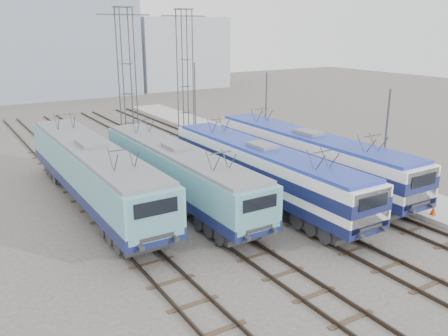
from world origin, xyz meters
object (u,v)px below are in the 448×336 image
(catenary_tower_east, at_px, (185,69))
(safety_cone, at_px, (433,211))
(locomotive_center_left, at_px, (178,171))
(locomotive_far_right, at_px, (309,154))
(locomotive_center_right, at_px, (263,168))
(catenary_tower_west, at_px, (127,74))
(mast_rear, at_px, (195,98))
(mast_front, at_px, (385,147))
(locomotive_far_left, at_px, (93,170))
(mast_mid, at_px, (266,116))

(catenary_tower_east, bearing_deg, safety_cone, -84.86)
(locomotive_center_left, relative_size, locomotive_far_right, 0.96)
(locomotive_center_right, bearing_deg, catenary_tower_west, 97.84)
(mast_rear, bearing_deg, locomotive_center_right, -107.34)
(mast_rear, height_order, safety_cone, mast_rear)
(mast_front, bearing_deg, catenary_tower_east, 95.45)
(mast_front, bearing_deg, mast_rear, 90.00)
(locomotive_far_right, bearing_deg, locomotive_far_left, 164.27)
(locomotive_far_left, xyz_separation_m, locomotive_far_right, (13.50, -3.80, -0.05))
(locomotive_far_right, distance_m, mast_mid, 7.75)
(catenary_tower_west, xyz_separation_m, mast_mid, (8.60, -8.00, -3.14))
(catenary_tower_west, relative_size, mast_mid, 1.71)
(locomotive_center_right, xyz_separation_m, mast_rear, (6.35, 20.34, 1.29))
(catenary_tower_west, height_order, catenary_tower_east, same)
(locomotive_center_left, height_order, mast_rear, mast_rear)
(locomotive_center_right, bearing_deg, mast_rear, 72.66)
(mast_rear, bearing_deg, catenary_tower_east, -136.40)
(catenary_tower_east, relative_size, safety_cone, 24.48)
(locomotive_far_left, relative_size, locomotive_far_right, 1.05)
(catenary_tower_west, bearing_deg, catenary_tower_east, 17.10)
(locomotive_center_right, relative_size, catenary_tower_east, 1.43)
(locomotive_center_left, distance_m, safety_cone, 14.85)
(mast_front, bearing_deg, catenary_tower_west, 113.27)
(locomotive_far_right, bearing_deg, mast_rear, 84.56)
(locomotive_far_right, height_order, safety_cone, locomotive_far_right)
(mast_rear, bearing_deg, safety_cone, -89.58)
(catenary_tower_east, bearing_deg, locomotive_far_right, -89.18)
(catenary_tower_west, bearing_deg, locomotive_center_left, -99.26)
(safety_cone, bearing_deg, mast_mid, 90.74)
(mast_front, bearing_deg, locomotive_center_left, 150.28)
(catenary_tower_east, distance_m, mast_mid, 10.69)
(locomotive_center_left, relative_size, safety_cone, 34.89)
(locomotive_center_right, distance_m, mast_mid, 10.56)
(locomotive_far_left, bearing_deg, mast_front, -28.64)
(locomotive_center_left, xyz_separation_m, mast_mid, (10.85, 5.81, 1.36))
(catenary_tower_east, bearing_deg, mast_mid, -78.14)
(locomotive_far_right, bearing_deg, safety_cone, -75.92)
(locomotive_center_right, distance_m, locomotive_far_right, 4.59)
(locomotive_center_right, relative_size, mast_front, 2.46)
(mast_mid, bearing_deg, locomotive_center_left, -151.85)
(locomotive_center_left, relative_size, mast_mid, 2.44)
(locomotive_center_right, bearing_deg, catenary_tower_east, 76.95)
(locomotive_center_right, xyz_separation_m, catenary_tower_west, (-2.25, 16.34, 4.44))
(locomotive_center_left, height_order, mast_front, mast_front)
(locomotive_far_right, relative_size, catenary_tower_west, 1.48)
(mast_mid, bearing_deg, locomotive_center_right, -127.29)
(mast_mid, distance_m, mast_rear, 12.00)
(locomotive_center_right, relative_size, safety_cone, 35.12)
(catenary_tower_east, height_order, mast_rear, catenary_tower_east)
(catenary_tower_east, bearing_deg, locomotive_far_left, -134.22)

